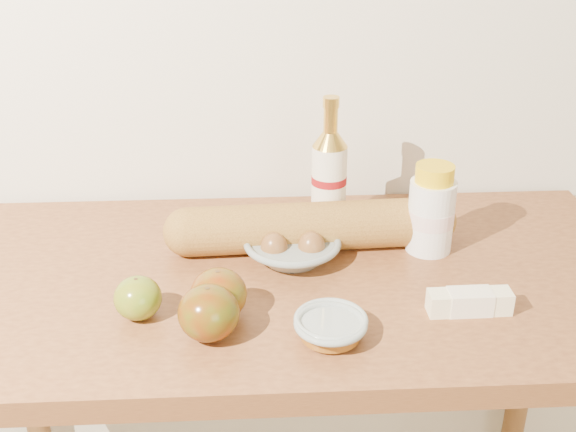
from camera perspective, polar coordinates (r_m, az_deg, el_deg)
The scene contains 11 objects.
table at distance 1.27m, azimuth -0.08°, elevation -9.32°, with size 1.20×0.60×0.90m.
bourbon_bottle at distance 1.28m, azimuth 3.26°, elevation 2.85°, with size 0.07×0.07×0.26m.
cream_bottle at distance 1.26m, azimuth 11.24°, elevation 0.36°, with size 0.10×0.10×0.16m.
egg_bowl at distance 1.23m, azimuth 0.33°, elevation -2.36°, with size 0.17×0.17×0.06m.
baguette at distance 1.25m, azimuth 1.89°, elevation -0.83°, with size 0.52×0.11×0.09m.
apple_yellowgreen at distance 1.09m, azimuth -11.78°, elevation -6.36°, with size 0.09×0.09×0.07m.
apple_redgreen_front at distance 1.03m, azimuth -6.28°, elevation -7.62°, with size 0.11×0.11×0.08m.
apple_redgreen_right at distance 1.07m, azimuth -5.50°, elevation -6.18°, with size 0.10×0.10×0.08m.
sugar_bowl at distance 1.05m, azimuth 3.40°, elevation -8.59°, with size 0.13×0.13×0.03m.
syrup_bowl at distance 1.04m, azimuth 3.37°, elevation -8.91°, with size 0.13×0.13×0.03m.
butter_stick at distance 1.12m, azimuth 14.14°, elevation -6.60°, with size 0.13×0.04×0.04m.
Camera 1 is at (-0.05, 0.15, 1.51)m, focal length 45.00 mm.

